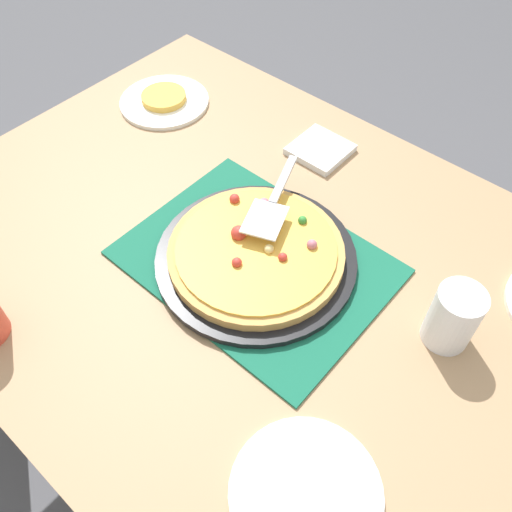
{
  "coord_description": "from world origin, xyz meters",
  "views": [
    {
      "loc": [
        0.42,
        -0.48,
        1.56
      ],
      "look_at": [
        0.0,
        0.0,
        0.77
      ],
      "focal_mm": 37.89,
      "sensor_mm": 36.0,
      "label": 1
    }
  ],
  "objects_px": {
    "pizza": "(256,251)",
    "served_slice_left": "(164,97)",
    "plate_side": "(306,493)",
    "napkin_stack": "(320,150)",
    "plate_near_left": "(164,102)",
    "cup_near": "(453,317)",
    "pizza_server": "(273,202)",
    "pizza_pan": "(256,258)"
  },
  "relations": [
    {
      "from": "served_slice_left",
      "to": "pizza_server",
      "type": "distance_m",
      "value": 0.49
    },
    {
      "from": "plate_side",
      "to": "cup_near",
      "type": "relative_size",
      "value": 1.83
    },
    {
      "from": "pizza_pan",
      "to": "plate_side",
      "type": "distance_m",
      "value": 0.42
    },
    {
      "from": "pizza_server",
      "to": "pizza",
      "type": "bearing_deg",
      "value": -68.27
    },
    {
      "from": "pizza_pan",
      "to": "napkin_stack",
      "type": "distance_m",
      "value": 0.35
    },
    {
      "from": "cup_near",
      "to": "pizza_server",
      "type": "relative_size",
      "value": 0.52
    },
    {
      "from": "pizza_pan",
      "to": "cup_near",
      "type": "relative_size",
      "value": 3.17
    },
    {
      "from": "pizza_pan",
      "to": "pizza_server",
      "type": "distance_m",
      "value": 0.11
    },
    {
      "from": "plate_side",
      "to": "cup_near",
      "type": "distance_m",
      "value": 0.36
    },
    {
      "from": "served_slice_left",
      "to": "pizza_server",
      "type": "relative_size",
      "value": 0.48
    },
    {
      "from": "plate_side",
      "to": "napkin_stack",
      "type": "bearing_deg",
      "value": 125.21
    },
    {
      "from": "cup_near",
      "to": "napkin_stack",
      "type": "relative_size",
      "value": 1.0
    },
    {
      "from": "plate_near_left",
      "to": "plate_side",
      "type": "height_order",
      "value": "same"
    },
    {
      "from": "pizza",
      "to": "plate_near_left",
      "type": "relative_size",
      "value": 1.5
    },
    {
      "from": "plate_side",
      "to": "pizza_server",
      "type": "relative_size",
      "value": 0.96
    },
    {
      "from": "pizza",
      "to": "plate_side",
      "type": "bearing_deg",
      "value": -39.44
    },
    {
      "from": "pizza",
      "to": "served_slice_left",
      "type": "relative_size",
      "value": 3.0
    },
    {
      "from": "plate_side",
      "to": "pizza",
      "type": "bearing_deg",
      "value": 140.56
    },
    {
      "from": "napkin_stack",
      "to": "pizza",
      "type": "bearing_deg",
      "value": -73.51
    },
    {
      "from": "plate_near_left",
      "to": "served_slice_left",
      "type": "relative_size",
      "value": 2.0
    },
    {
      "from": "pizza_pan",
      "to": "pizza",
      "type": "relative_size",
      "value": 1.15
    },
    {
      "from": "pizza",
      "to": "served_slice_left",
      "type": "height_order",
      "value": "pizza"
    },
    {
      "from": "napkin_stack",
      "to": "pizza_pan",
      "type": "bearing_deg",
      "value": -73.46
    },
    {
      "from": "pizza",
      "to": "napkin_stack",
      "type": "xyz_separation_m",
      "value": [
        -0.1,
        0.34,
        -0.03
      ]
    },
    {
      "from": "pizza",
      "to": "served_slice_left",
      "type": "distance_m",
      "value": 0.55
    },
    {
      "from": "pizza",
      "to": "cup_near",
      "type": "bearing_deg",
      "value": 14.39
    },
    {
      "from": "plate_near_left",
      "to": "served_slice_left",
      "type": "height_order",
      "value": "served_slice_left"
    },
    {
      "from": "plate_near_left",
      "to": "pizza_server",
      "type": "bearing_deg",
      "value": -16.76
    },
    {
      "from": "pizza_pan",
      "to": "plate_near_left",
      "type": "relative_size",
      "value": 1.73
    },
    {
      "from": "plate_near_left",
      "to": "napkin_stack",
      "type": "bearing_deg",
      "value": 14.62
    },
    {
      "from": "plate_near_left",
      "to": "pizza_pan",
      "type": "bearing_deg",
      "value": -24.68
    },
    {
      "from": "served_slice_left",
      "to": "cup_near",
      "type": "relative_size",
      "value": 0.92
    },
    {
      "from": "cup_near",
      "to": "plate_near_left",
      "type": "bearing_deg",
      "value": 170.6
    },
    {
      "from": "plate_near_left",
      "to": "pizza_server",
      "type": "distance_m",
      "value": 0.49
    },
    {
      "from": "pizza_pan",
      "to": "plate_near_left",
      "type": "distance_m",
      "value": 0.55
    },
    {
      "from": "pizza",
      "to": "cup_near",
      "type": "xyz_separation_m",
      "value": [
        0.35,
        0.09,
        0.03
      ]
    },
    {
      "from": "pizza",
      "to": "plate_near_left",
      "type": "height_order",
      "value": "pizza"
    },
    {
      "from": "served_slice_left",
      "to": "pizza_server",
      "type": "height_order",
      "value": "pizza_server"
    },
    {
      "from": "plate_near_left",
      "to": "plate_side",
      "type": "relative_size",
      "value": 1.0
    },
    {
      "from": "plate_side",
      "to": "napkin_stack",
      "type": "distance_m",
      "value": 0.74
    },
    {
      "from": "plate_side",
      "to": "pizza_server",
      "type": "distance_m",
      "value": 0.52
    },
    {
      "from": "pizza_pan",
      "to": "served_slice_left",
      "type": "distance_m",
      "value": 0.55
    }
  ]
}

